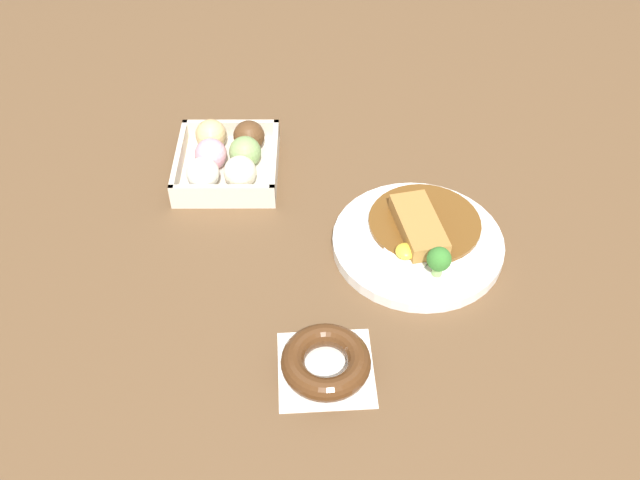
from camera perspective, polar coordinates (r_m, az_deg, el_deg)
The scene contains 4 objects.
ground_plane at distance 1.03m, azimuth 2.31°, elevation -1.53°, with size 1.60×1.60×0.00m, color brown.
curry_plate at distance 1.05m, azimuth 7.85°, elevation 0.02°, with size 0.25×0.25×0.06m.
donut_box at distance 1.16m, azimuth -7.40°, elevation 6.45°, with size 0.17×0.16×0.06m.
chocolate_ring_donut at distance 0.90m, azimuth 0.47°, elevation -9.69°, with size 0.13×0.13×0.03m.
Camera 1 is at (-0.70, 0.04, 0.75)m, focal length 40.28 mm.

